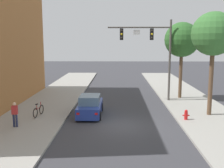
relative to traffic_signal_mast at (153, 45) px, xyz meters
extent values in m
plane|color=#38383D|center=(-2.97, -7.62, -5.31)|extent=(120.00, 120.00, 0.00)
cube|color=#99968E|center=(-9.47, -7.62, -5.23)|extent=(5.00, 60.00, 0.15)
cube|color=#99968E|center=(3.53, -7.62, -5.23)|extent=(5.00, 60.00, 0.15)
cylinder|color=#514C47|center=(1.63, 0.01, -1.41)|extent=(0.20, 0.20, 7.50)
cylinder|color=#514C47|center=(-1.26, 0.01, 1.64)|extent=(5.77, 0.14, 0.14)
cube|color=black|center=(-0.11, 0.01, 1.02)|extent=(0.32, 0.28, 1.05)
sphere|color=#2D2823|center=(-0.11, -0.14, 1.35)|extent=(0.18, 0.18, 0.18)
sphere|color=yellow|center=(-0.11, -0.14, 1.02)|extent=(0.18, 0.18, 0.18)
sphere|color=#2D2823|center=(-0.11, -0.14, 0.69)|extent=(0.18, 0.18, 0.18)
cube|color=black|center=(-2.88, 0.01, 1.02)|extent=(0.32, 0.28, 1.05)
sphere|color=#2D2823|center=(-2.88, -0.14, 1.35)|extent=(0.18, 0.18, 0.18)
sphere|color=yellow|center=(-2.88, -0.14, 1.02)|extent=(0.18, 0.18, 0.18)
sphere|color=#2D2823|center=(-2.88, -0.14, 0.69)|extent=(0.18, 0.18, 0.18)
cube|color=white|center=(-1.49, -0.01, 1.19)|extent=(0.60, 0.03, 0.44)
cube|color=navy|center=(-5.35, -4.90, -4.75)|extent=(1.70, 4.20, 0.80)
cube|color=slate|center=(-5.35, -5.05, -4.03)|extent=(1.50, 2.00, 0.64)
cylinder|color=black|center=(-6.16, -3.60, -4.99)|extent=(0.22, 0.64, 0.64)
cylinder|color=black|center=(-4.55, -3.60, -4.99)|extent=(0.22, 0.64, 0.64)
cylinder|color=black|center=(-6.16, -6.21, -4.99)|extent=(0.22, 0.64, 0.64)
cylinder|color=black|center=(-4.54, -6.20, -4.99)|extent=(0.22, 0.64, 0.64)
cube|color=red|center=(-5.99, -7.02, -4.63)|extent=(0.20, 0.04, 0.14)
cube|color=red|center=(-4.71, -7.02, -4.63)|extent=(0.20, 0.04, 0.14)
cylinder|color=#232847|center=(-9.99, -8.36, -4.73)|extent=(0.14, 0.14, 0.85)
cylinder|color=#232847|center=(-9.81, -8.36, -4.73)|extent=(0.14, 0.14, 0.85)
cube|color=#B72D2D|center=(-9.90, -8.36, -4.03)|extent=(0.36, 0.22, 0.56)
sphere|color=beige|center=(-9.90, -8.36, -3.63)|extent=(0.22, 0.22, 0.22)
torus|color=black|center=(-9.09, -5.17, -4.80)|extent=(0.16, 0.72, 0.72)
torus|color=black|center=(-9.24, -6.20, -4.80)|extent=(0.16, 0.72, 0.72)
cylinder|color=maroon|center=(-9.16, -5.68, -4.58)|extent=(0.19, 0.94, 0.05)
cylinder|color=maroon|center=(-9.20, -5.94, -4.40)|extent=(0.04, 0.04, 0.35)
cylinder|color=maroon|center=(-9.10, -5.27, -4.38)|extent=(0.04, 0.04, 0.40)
cube|color=black|center=(-9.20, -5.94, -4.22)|extent=(0.15, 0.25, 0.06)
cylinder|color=red|center=(1.67, -6.45, -4.88)|extent=(0.24, 0.24, 0.55)
sphere|color=red|center=(1.67, -6.45, -4.55)|extent=(0.22, 0.22, 0.22)
cylinder|color=red|center=(1.49, -6.45, -4.86)|extent=(0.12, 0.09, 0.09)
cylinder|color=red|center=(1.85, -6.45, -4.86)|extent=(0.12, 0.09, 0.09)
cylinder|color=brown|center=(3.77, -5.07, -2.72)|extent=(0.32, 0.32, 4.87)
sphere|color=#387033|center=(3.77, -5.07, 0.92)|extent=(3.22, 3.22, 3.22)
cylinder|color=brown|center=(2.96, 1.21, -2.94)|extent=(0.32, 0.32, 4.44)
sphere|color=#2D6028|center=(2.96, 1.21, 0.54)|extent=(3.35, 3.35, 3.35)
camera|label=1|loc=(-3.22, -25.19, 0.37)|focal=43.19mm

